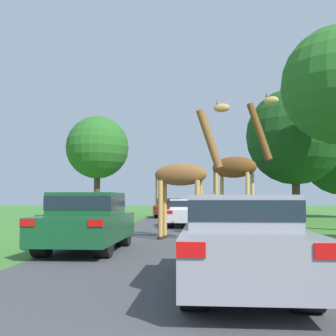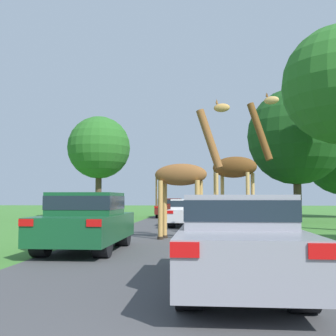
{
  "view_description": "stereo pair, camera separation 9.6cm",
  "coord_description": "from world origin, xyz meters",
  "px_view_note": "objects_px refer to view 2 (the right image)",
  "views": [
    {
      "loc": [
        0.36,
        -1.29,
        1.43
      ],
      "look_at": [
        -0.85,
        13.48,
        2.49
      ],
      "focal_mm": 45.0,
      "sensor_mm": 36.0,
      "label": 1
    },
    {
      "loc": [
        0.46,
        -1.29,
        1.43
      ],
      "look_at": [
        -0.85,
        13.48,
        2.49
      ],
      "focal_mm": 45.0,
      "sensor_mm": 36.0,
      "label": 2
    }
  ],
  "objects_px": {
    "giraffe_companion": "(238,167)",
    "tree_far_right": "(99,148)",
    "car_queue_right": "(188,211)",
    "car_queue_left": "(236,209)",
    "giraffe_near_road": "(185,175)",
    "car_far_ahead": "(86,220)",
    "car_lead_maroon": "(237,238)",
    "tree_mid_field": "(296,136)",
    "car_verge_right": "(170,207)"
  },
  "relations": [
    {
      "from": "car_queue_left",
      "to": "car_far_ahead",
      "type": "relative_size",
      "value": 1.06
    },
    {
      "from": "giraffe_companion",
      "to": "tree_mid_field",
      "type": "relative_size",
      "value": 0.65
    },
    {
      "from": "giraffe_near_road",
      "to": "car_far_ahead",
      "type": "height_order",
      "value": "giraffe_near_road"
    },
    {
      "from": "car_queue_left",
      "to": "tree_mid_field",
      "type": "distance_m",
      "value": 6.42
    },
    {
      "from": "car_queue_right",
      "to": "tree_mid_field",
      "type": "relative_size",
      "value": 0.58
    },
    {
      "from": "giraffe_near_road",
      "to": "car_lead_maroon",
      "type": "distance_m",
      "value": 8.0
    },
    {
      "from": "car_queue_right",
      "to": "tree_far_right",
      "type": "height_order",
      "value": "tree_far_right"
    },
    {
      "from": "car_queue_left",
      "to": "car_queue_right",
      "type": "bearing_deg",
      "value": -111.85
    },
    {
      "from": "tree_far_right",
      "to": "giraffe_companion",
      "type": "bearing_deg",
      "value": -56.72
    },
    {
      "from": "giraffe_near_road",
      "to": "tree_mid_field",
      "type": "relative_size",
      "value": 0.59
    },
    {
      "from": "giraffe_companion",
      "to": "car_far_ahead",
      "type": "height_order",
      "value": "giraffe_companion"
    },
    {
      "from": "giraffe_companion",
      "to": "car_far_ahead",
      "type": "distance_m",
      "value": 6.91
    },
    {
      "from": "giraffe_companion",
      "to": "tree_far_right",
      "type": "relative_size",
      "value": 0.73
    },
    {
      "from": "car_lead_maroon",
      "to": "car_queue_left",
      "type": "height_order",
      "value": "car_lead_maroon"
    },
    {
      "from": "car_lead_maroon",
      "to": "car_far_ahead",
      "type": "relative_size",
      "value": 1.13
    },
    {
      "from": "car_lead_maroon",
      "to": "tree_mid_field",
      "type": "bearing_deg",
      "value": 75.21
    },
    {
      "from": "car_far_ahead",
      "to": "car_queue_right",
      "type": "bearing_deg",
      "value": 77.45
    },
    {
      "from": "car_queue_right",
      "to": "car_queue_left",
      "type": "height_order",
      "value": "car_queue_right"
    },
    {
      "from": "car_queue_right",
      "to": "giraffe_near_road",
      "type": "bearing_deg",
      "value": -88.23
    },
    {
      "from": "car_queue_right",
      "to": "car_queue_left",
      "type": "distance_m",
      "value": 8.02
    },
    {
      "from": "giraffe_near_road",
      "to": "car_queue_left",
      "type": "bearing_deg",
      "value": -179.55
    },
    {
      "from": "car_queue_right",
      "to": "car_queue_left",
      "type": "xyz_separation_m",
      "value": [
        2.98,
        7.44,
        -0.04
      ]
    },
    {
      "from": "giraffe_companion",
      "to": "tree_mid_field",
      "type": "distance_m",
      "value": 11.28
    },
    {
      "from": "car_lead_maroon",
      "to": "tree_mid_field",
      "type": "relative_size",
      "value": 0.58
    },
    {
      "from": "giraffe_companion",
      "to": "tree_mid_field",
      "type": "bearing_deg",
      "value": -179.0
    },
    {
      "from": "car_queue_left",
      "to": "car_verge_right",
      "type": "height_order",
      "value": "car_verge_right"
    },
    {
      "from": "giraffe_near_road",
      "to": "car_lead_maroon",
      "type": "xyz_separation_m",
      "value": [
        1.2,
        -7.78,
        -1.44
      ]
    },
    {
      "from": "tree_mid_field",
      "to": "car_verge_right",
      "type": "bearing_deg",
      "value": 148.07
    },
    {
      "from": "car_lead_maroon",
      "to": "tree_mid_field",
      "type": "distance_m",
      "value": 20.49
    },
    {
      "from": "car_queue_left",
      "to": "car_verge_right",
      "type": "distance_m",
      "value": 5.22
    },
    {
      "from": "giraffe_companion",
      "to": "car_verge_right",
      "type": "xyz_separation_m",
      "value": [
        -3.91,
        15.22,
        -1.87
      ]
    },
    {
      "from": "car_lead_maroon",
      "to": "car_queue_left",
      "type": "distance_m",
      "value": 22.28
    },
    {
      "from": "giraffe_near_road",
      "to": "car_queue_right",
      "type": "height_order",
      "value": "giraffe_near_road"
    },
    {
      "from": "giraffe_companion",
      "to": "car_queue_right",
      "type": "relative_size",
      "value": 1.13
    },
    {
      "from": "car_queue_right",
      "to": "tree_mid_field",
      "type": "bearing_deg",
      "value": 34.94
    },
    {
      "from": "car_far_ahead",
      "to": "tree_mid_field",
      "type": "relative_size",
      "value": 0.52
    },
    {
      "from": "tree_far_right",
      "to": "car_queue_left",
      "type": "bearing_deg",
      "value": -4.18
    },
    {
      "from": "car_lead_maroon",
      "to": "car_far_ahead",
      "type": "xyz_separation_m",
      "value": [
        -3.74,
        4.34,
        0.04
      ]
    },
    {
      "from": "giraffe_near_road",
      "to": "car_verge_right",
      "type": "relative_size",
      "value": 1.07
    },
    {
      "from": "car_lead_maroon",
      "to": "car_far_ahead",
      "type": "height_order",
      "value": "car_far_ahead"
    },
    {
      "from": "car_queue_left",
      "to": "tree_mid_field",
      "type": "xyz_separation_m",
      "value": [
        3.54,
        -2.88,
        4.52
      ]
    },
    {
      "from": "giraffe_companion",
      "to": "car_far_ahead",
      "type": "xyz_separation_m",
      "value": [
        -4.5,
        -4.92,
        -1.79
      ]
    },
    {
      "from": "tree_mid_field",
      "to": "giraffe_near_road",
      "type": "bearing_deg",
      "value": -118.6
    },
    {
      "from": "car_lead_maroon",
      "to": "car_verge_right",
      "type": "bearing_deg",
      "value": 97.32
    },
    {
      "from": "car_lead_maroon",
      "to": "tree_far_right",
      "type": "distance_m",
      "value": 24.74
    },
    {
      "from": "tree_far_right",
      "to": "car_queue_right",
      "type": "bearing_deg",
      "value": -50.19
    },
    {
      "from": "giraffe_near_road",
      "to": "car_verge_right",
      "type": "distance_m",
      "value": 16.88
    },
    {
      "from": "car_far_ahead",
      "to": "car_verge_right",
      "type": "bearing_deg",
      "value": 88.3
    },
    {
      "from": "giraffe_near_road",
      "to": "car_queue_right",
      "type": "bearing_deg",
      "value": -166.94
    },
    {
      "from": "giraffe_near_road",
      "to": "car_queue_left",
      "type": "distance_m",
      "value": 14.79
    }
  ]
}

